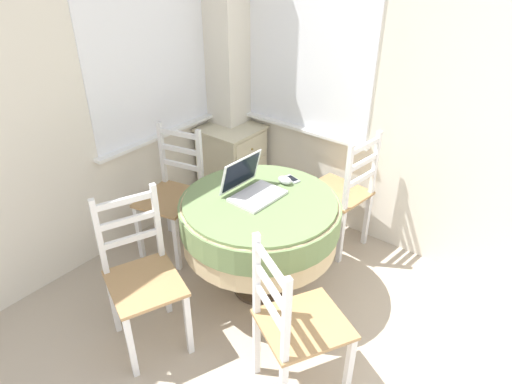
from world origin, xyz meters
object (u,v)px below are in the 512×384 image
Objects in this scene: round_dining_table at (260,220)px; cell_phone at (292,179)px; dining_chair_near_back_window at (173,195)px; computer_mouse at (285,180)px; dining_chair_left_flank at (142,278)px; dining_chair_near_right_window at (342,194)px; dining_chair_camera_near at (295,326)px; laptop at (252,188)px; corner_cabinet at (232,165)px.

cell_phone is (0.34, -0.01, 0.15)m from round_dining_table.
dining_chair_near_back_window reaches higher than cell_phone.
dining_chair_near_back_window is at bearing 113.46° from cell_phone.
cell_phone is (0.07, -0.01, -0.02)m from computer_mouse.
cell_phone is 0.13× the size of dining_chair_left_flank.
cell_phone is at bearing -13.86° from dining_chair_left_flank.
dining_chair_near_right_window reaches higher than round_dining_table.
laptop is at bearing 53.30° from dining_chair_camera_near.
round_dining_table is 0.32m from computer_mouse.
corner_cabinet is (0.77, 0.85, -0.42)m from laptop.
computer_mouse is at bearing -0.10° from round_dining_table.
dining_chair_camera_near is (-0.77, -0.63, -0.28)m from computer_mouse.
round_dining_table is 0.82m from dining_chair_near_back_window.
computer_mouse reaches higher than corner_cabinet.
round_dining_table is at bearing 178.66° from cell_phone.
round_dining_table is 2.97× the size of laptop.
cell_phone is 0.93m from dining_chair_near_back_window.
dining_chair_camera_near is (-0.49, -1.43, 0.00)m from dining_chair_near_back_window.
computer_mouse is 1.09m from dining_chair_left_flank.
dining_chair_near_back_window is at bearing 36.58° from dining_chair_left_flank.
dining_chair_near_back_window is (-0.03, 0.73, -0.31)m from laptop.
laptop is 0.79m from dining_chair_near_back_window.
round_dining_table is 1.06× the size of dining_chair_left_flank.
laptop is 0.36× the size of dining_chair_near_right_window.
dining_chair_near_right_window and dining_chair_left_flank have the same top height.
corner_cabinet is at bearing 23.50° from dining_chair_left_flank.
laptop is at bearing 76.28° from round_dining_table.
dining_chair_near_right_window is at bearing -11.89° from round_dining_table.
round_dining_table is at bearing 179.90° from computer_mouse.
round_dining_table is at bearing -130.29° from corner_cabinet.
corner_cabinet is (1.30, 1.56, -0.11)m from dining_chair_camera_near.
dining_chair_left_flank is at bearing 160.83° from round_dining_table.
laptop is at bearing -13.09° from dining_chair_left_flank.
laptop is 0.86m from dining_chair_near_right_window.
dining_chair_camera_near reaches higher than round_dining_table.
dining_chair_near_back_window is (-0.28, 0.81, -0.28)m from computer_mouse.
dining_chair_near_back_window is 1.00× the size of dining_chair_near_right_window.
computer_mouse is (0.25, -0.08, -0.03)m from laptop.
dining_chair_near_right_window is at bearing -17.61° from computer_mouse.
computer_mouse is 0.14× the size of corner_cabinet.
cell_phone reaches higher than round_dining_table.
round_dining_table is 0.81m from dining_chair_camera_near.
laptop is 0.26m from computer_mouse.
computer_mouse is 0.90m from dining_chair_near_back_window.
dining_chair_left_flank is at bearing 105.34° from dining_chair_camera_near.
dining_chair_camera_near is at bearing -74.66° from dining_chair_left_flank.
laptop reaches higher than corner_cabinet.
dining_chair_near_back_window is at bearing 91.03° from round_dining_table.
computer_mouse is at bearing -18.50° from laptop.
laptop is 0.36× the size of dining_chair_near_back_window.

